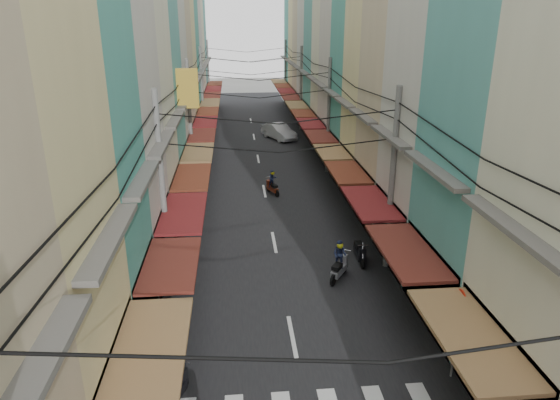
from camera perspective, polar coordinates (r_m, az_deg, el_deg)
ground at (r=20.22m, az=0.73°, el=-12.05°), size 160.00×160.00×0.00m
road at (r=38.59m, az=-2.36°, el=3.93°), size 10.00×80.00×0.02m
sidewalk_left at (r=38.82m, az=-12.01°, el=3.63°), size 3.00×80.00×0.06m
sidewalk_right at (r=39.43m, az=7.13°, el=4.17°), size 3.00×80.00×0.06m
building_row_left at (r=34.14m, az=-16.35°, el=17.71°), size 7.80×67.67×23.70m
building_row_right at (r=34.88m, az=11.48°, el=17.52°), size 7.80×68.98×22.59m
utility_poles at (r=32.35m, az=-2.05°, el=12.70°), size 10.20×66.13×8.20m
white_car at (r=47.35m, az=-0.12°, el=6.99°), size 5.47×3.97×1.80m
bicycle at (r=22.41m, az=17.40°, el=-9.61°), size 1.72×0.95×1.12m
moving_scooters at (r=22.77m, az=1.42°, el=-6.63°), size 8.02×19.99×1.80m
parked_scooters at (r=17.66m, az=13.52°, el=-16.14°), size 12.98×14.91×1.00m
pedestrians at (r=21.64m, az=-9.95°, el=-6.95°), size 12.97×26.67×2.14m
market_umbrella at (r=16.69m, az=25.41°, el=-13.08°), size 2.33×2.33×2.46m
traffic_sign at (r=16.43m, az=19.79°, el=-12.17°), size 0.10×0.69×3.15m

